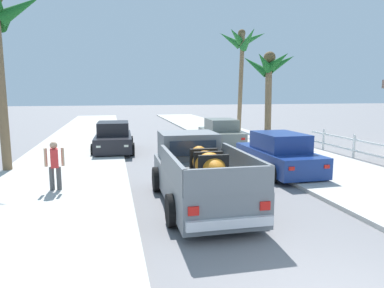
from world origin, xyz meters
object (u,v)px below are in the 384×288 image
car_right_near (221,133)px  palm_tree_right_mid (269,70)px  palm_tree_left_fore (242,47)px  pedestrian (55,164)px  pickup_truck (198,174)px  car_left_mid (278,154)px  car_left_near (113,138)px

car_right_near → palm_tree_right_mid: palm_tree_right_mid is taller
car_right_near → palm_tree_right_mid: bearing=24.8°
palm_tree_left_fore → pedestrian: (-11.24, -14.23, -5.46)m
pickup_truck → pedestrian: (-3.98, 1.79, 0.10)m
palm_tree_left_fore → pedestrian: palm_tree_left_fore is taller
pickup_truck → car_left_mid: bearing=36.5°
car_left_near → car_left_mid: bearing=-46.0°
pedestrian → pickup_truck: bearing=-24.1°
palm_tree_left_fore → palm_tree_right_mid: palm_tree_left_fore is taller
palm_tree_left_fore → pedestrian: bearing=-128.3°
pickup_truck → car_right_near: 10.58m
car_right_near → car_left_mid: bearing=-89.7°
car_right_near → palm_tree_left_fore: (3.48, 6.13, 5.66)m
pickup_truck → car_right_near: (3.77, 9.88, -0.10)m
car_left_mid → pickup_truck: bearing=-143.5°
car_left_near → palm_tree_left_fore: 13.05m
palm_tree_left_fore → palm_tree_right_mid: 4.87m
pickup_truck → car_left_near: (-2.23, 9.08, -0.10)m
car_right_near → pedestrian: bearing=-133.8°
palm_tree_right_mid → pedestrian: 15.43m
car_right_near → pedestrian: size_ratio=2.72×
car_left_near → palm_tree_right_mid: bearing=14.5°
pickup_truck → palm_tree_right_mid: 14.21m
car_right_near → palm_tree_left_fore: bearing=60.4°
car_left_mid → car_left_near: bearing=134.0°
pickup_truck → car_left_mid: 4.75m
car_left_near → pedestrian: pedestrian is taller
car_left_near → palm_tree_right_mid: 10.64m
car_left_mid → pedestrian: size_ratio=2.70×
palm_tree_left_fore → pedestrian: 18.94m
car_left_near → car_right_near: (6.00, 0.80, 0.00)m
pickup_truck → pedestrian: pickup_truck is taller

